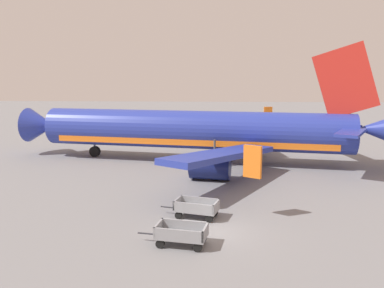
% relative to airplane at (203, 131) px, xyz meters
% --- Properties ---
extents(ground_plane, '(220.00, 220.00, 0.00)m').
position_rel_airplane_xyz_m(ground_plane, '(1.11, -17.78, -3.05)').
color(ground_plane, slate).
extents(airplane, '(37.58, 30.32, 11.34)m').
position_rel_airplane_xyz_m(airplane, '(0.00, 0.00, 0.00)').
color(airplane, '#28389E').
rests_on(airplane, ground).
extents(baggage_cart_nearest, '(3.62, 1.81, 1.07)m').
position_rel_airplane_xyz_m(baggage_cart_nearest, '(-0.60, -19.60, -2.45)').
color(baggage_cart_nearest, gray).
rests_on(baggage_cart_nearest, ground).
extents(baggage_cart_second_in_row, '(3.62, 2.01, 1.07)m').
position_rel_airplane_xyz_m(baggage_cart_second_in_row, '(-0.02, -15.63, -2.45)').
color(baggage_cart_second_in_row, gray).
rests_on(baggage_cart_second_in_row, ground).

